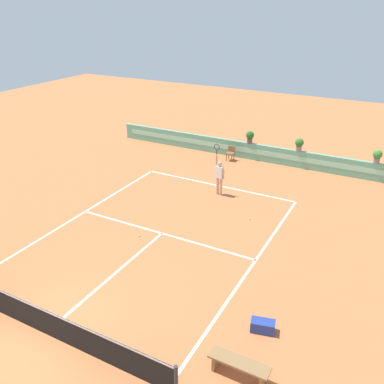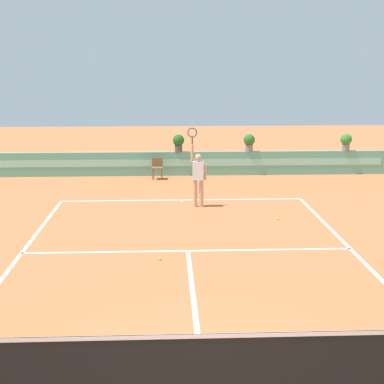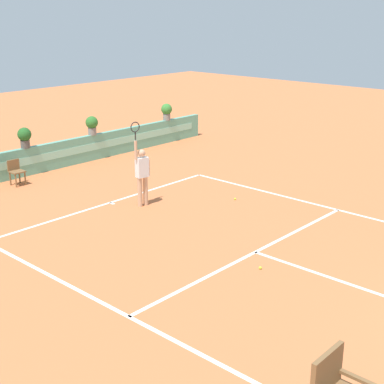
% 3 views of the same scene
% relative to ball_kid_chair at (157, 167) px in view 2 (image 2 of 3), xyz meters
% --- Properties ---
extents(ground_plane, '(60.00, 60.00, 0.00)m').
position_rel_ball_kid_chair_xyz_m(ground_plane, '(0.90, -9.66, -0.48)').
color(ground_plane, '#C66B3D').
extents(court_lines, '(8.32, 11.94, 0.01)m').
position_rel_ball_kid_chair_xyz_m(court_lines, '(0.90, -8.94, -0.47)').
color(court_lines, white).
rests_on(court_lines, ground).
extents(net, '(8.92, 0.10, 1.00)m').
position_rel_ball_kid_chair_xyz_m(net, '(0.90, -15.66, 0.03)').
color(net, '#333333').
rests_on(net, ground).
extents(back_wall_barrier, '(18.00, 0.21, 1.00)m').
position_rel_ball_kid_chair_xyz_m(back_wall_barrier, '(0.90, 0.73, 0.02)').
color(back_wall_barrier, '#60A88E').
rests_on(back_wall_barrier, ground).
extents(ball_kid_chair, '(0.44, 0.44, 0.85)m').
position_rel_ball_kid_chair_xyz_m(ball_kid_chair, '(0.00, 0.00, 0.00)').
color(ball_kid_chair, brown).
rests_on(ball_kid_chair, ground).
extents(tennis_player, '(0.62, 0.27, 2.58)m').
position_rel_ball_kid_chair_xyz_m(tennis_player, '(1.40, -4.71, 0.57)').
color(tennis_player, tan).
rests_on(tennis_player, ground).
extents(tennis_ball_near_baseline, '(0.07, 0.07, 0.07)m').
position_rel_ball_kid_chair_xyz_m(tennis_ball_near_baseline, '(3.69, -6.44, -0.44)').
color(tennis_ball_near_baseline, '#CCE033').
rests_on(tennis_ball_near_baseline, ground).
extents(tennis_ball_mid_court, '(0.07, 0.07, 0.07)m').
position_rel_ball_kid_chair_xyz_m(tennis_ball_mid_court, '(0.21, -9.90, -0.44)').
color(tennis_ball_mid_court, '#CCE033').
rests_on(tennis_ball_mid_court, ground).
extents(potted_plant_right, '(0.48, 0.48, 0.72)m').
position_rel_ball_kid_chair_xyz_m(potted_plant_right, '(3.83, 0.73, 0.93)').
color(potted_plant_right, gray).
rests_on(potted_plant_right, back_wall_barrier).
extents(potted_plant_far_right, '(0.48, 0.48, 0.72)m').
position_rel_ball_kid_chair_xyz_m(potted_plant_far_right, '(7.93, 0.73, 0.93)').
color(potted_plant_far_right, gray).
rests_on(potted_plant_far_right, back_wall_barrier).
extents(potted_plant_centre, '(0.48, 0.48, 0.72)m').
position_rel_ball_kid_chair_xyz_m(potted_plant_centre, '(0.88, 0.73, 0.93)').
color(potted_plant_centre, '#514C47').
rests_on(potted_plant_centre, back_wall_barrier).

